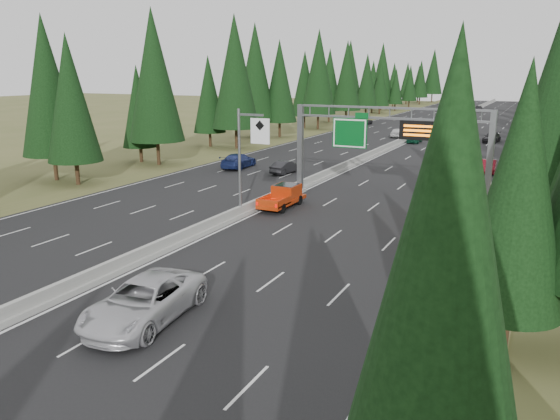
# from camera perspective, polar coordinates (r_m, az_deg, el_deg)

# --- Properties ---
(road) EXTENTS (32.00, 260.00, 0.08)m
(road) POSITION_cam_1_polar(r_m,az_deg,el_deg) (91.89, 13.66, 7.24)
(road) COLOR black
(road) RESTS_ON ground
(shoulder_right) EXTENTS (3.60, 260.00, 0.06)m
(shoulder_right) POSITION_cam_1_polar(r_m,az_deg,el_deg) (89.67, 24.85, 6.16)
(shoulder_right) COLOR olive
(shoulder_right) RESTS_ON ground
(shoulder_left) EXTENTS (3.60, 260.00, 0.06)m
(shoulder_left) POSITION_cam_1_polar(r_m,az_deg,el_deg) (97.37, 3.33, 7.99)
(shoulder_left) COLOR #4C5427
(shoulder_left) RESTS_ON ground
(median_barrier) EXTENTS (0.70, 260.00, 0.85)m
(median_barrier) POSITION_cam_1_polar(r_m,az_deg,el_deg) (91.84, 13.68, 7.48)
(median_barrier) COLOR gray
(median_barrier) RESTS_ON road
(sign_gantry) EXTENTS (16.75, 0.98, 7.80)m
(sign_gantry) POSITION_cam_1_polar(r_m,az_deg,el_deg) (45.64, 12.01, 7.19)
(sign_gantry) COLOR slate
(sign_gantry) RESTS_ON road
(hov_sign_pole) EXTENTS (2.80, 0.50, 8.00)m
(hov_sign_pole) POSITION_cam_1_polar(r_m,az_deg,el_deg) (39.68, -3.56, 5.65)
(hov_sign_pole) COLOR slate
(hov_sign_pole) RESTS_ON road
(tree_row_left) EXTENTS (12.06, 244.97, 18.49)m
(tree_row_left) POSITION_cam_1_polar(r_m,az_deg,el_deg) (87.22, -2.47, 13.48)
(tree_row_left) COLOR black
(tree_row_left) RESTS_ON ground
(silver_minivan) EXTENTS (3.71, 6.93, 1.85)m
(silver_minivan) POSITION_cam_1_polar(r_m,az_deg,el_deg) (24.67, -14.01, -9.21)
(silver_minivan) COLOR #BAB9BF
(silver_minivan) RESTS_ON road
(red_pickup) EXTENTS (1.91, 5.34, 1.74)m
(red_pickup) POSITION_cam_1_polar(r_m,az_deg,el_deg) (43.81, 0.46, 1.60)
(red_pickup) COLOR black
(red_pickup) RESTS_ON road
(car_ahead_green) EXTENTS (1.95, 4.58, 1.54)m
(car_ahead_green) POSITION_cam_1_polar(r_m,az_deg,el_deg) (86.54, 13.90, 7.36)
(car_ahead_green) COLOR #114C32
(car_ahead_green) RESTS_ON road
(car_ahead_dkred) EXTENTS (1.65, 4.23, 1.37)m
(car_ahead_dkred) POSITION_cam_1_polar(r_m,az_deg,el_deg) (62.81, 20.94, 4.27)
(car_ahead_dkred) COLOR maroon
(car_ahead_dkred) RESTS_ON road
(car_ahead_dkgrey) EXTENTS (2.50, 5.13, 1.44)m
(car_ahead_dkgrey) POSITION_cam_1_polar(r_m,az_deg,el_deg) (90.60, 21.25, 7.07)
(car_ahead_dkgrey) COLOR black
(car_ahead_dkgrey) RESTS_ON road
(car_ahead_white) EXTENTS (2.64, 5.42, 1.48)m
(car_ahead_white) POSITION_cam_1_polar(r_m,az_deg,el_deg) (102.65, 17.11, 8.16)
(car_ahead_white) COLOR #B1B1B1
(car_ahead_white) RESTS_ON road
(car_ahead_far) EXTENTS (2.13, 4.90, 1.65)m
(car_ahead_far) POSITION_cam_1_polar(r_m,az_deg,el_deg) (160.19, 20.00, 9.95)
(car_ahead_far) COLOR black
(car_ahead_far) RESTS_ON road
(car_onc_near) EXTENTS (1.82, 4.26, 1.37)m
(car_onc_near) POSITION_cam_1_polar(r_m,az_deg,el_deg) (58.30, 0.56, 4.51)
(car_onc_near) COLOR black
(car_onc_near) RESTS_ON road
(car_onc_blue) EXTENTS (2.77, 5.83, 1.64)m
(car_onc_blue) POSITION_cam_1_polar(r_m,az_deg,el_deg) (61.88, -4.36, 5.17)
(car_onc_blue) COLOR navy
(car_onc_blue) RESTS_ON road
(car_onc_white) EXTENTS (2.07, 4.56, 1.52)m
(car_onc_white) POSITION_cam_1_polar(r_m,az_deg,el_deg) (93.23, 12.18, 7.92)
(car_onc_white) COLOR silver
(car_onc_white) RESTS_ON road
(car_onc_far) EXTENTS (2.51, 4.75, 1.27)m
(car_onc_far) POSITION_cam_1_polar(r_m,az_deg,el_deg) (114.67, 8.83, 9.14)
(car_onc_far) COLOR black
(car_onc_far) RESTS_ON road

